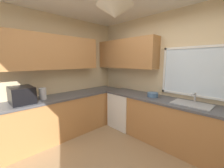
# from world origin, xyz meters

# --- Properties ---
(room_shell) EXTENTS (3.97, 3.43, 2.68)m
(room_shell) POSITION_xyz_m (-0.38, 0.45, 1.76)
(room_shell) COLOR beige
(room_shell) RESTS_ON ground_plane
(counter_run_left) EXTENTS (0.65, 3.04, 0.89)m
(counter_run_left) POSITION_xyz_m (-1.62, 0.00, 0.44)
(counter_run_left) COLOR #AD7542
(counter_run_left) RESTS_ON ground_plane
(counter_run_back) EXTENTS (3.06, 0.65, 0.89)m
(counter_run_back) POSITION_xyz_m (0.21, 1.34, 0.44)
(counter_run_back) COLOR #AD7542
(counter_run_back) RESTS_ON ground_plane
(dishwasher) EXTENTS (0.60, 0.60, 0.84)m
(dishwasher) POSITION_xyz_m (-0.96, 1.31, 0.42)
(dishwasher) COLOR white
(dishwasher) RESTS_ON ground_plane
(microwave) EXTENTS (0.48, 0.36, 0.29)m
(microwave) POSITION_xyz_m (-1.62, -0.72, 1.03)
(microwave) COLOR black
(microwave) RESTS_ON counter_run_left
(kettle) EXTENTS (0.13, 0.13, 0.23)m
(kettle) POSITION_xyz_m (-1.60, -0.37, 1.00)
(kettle) COLOR #B7B7BC
(kettle) RESTS_ON counter_run_left
(sink_assembly) EXTENTS (0.61, 0.40, 0.19)m
(sink_assembly) POSITION_xyz_m (0.53, 1.35, 0.90)
(sink_assembly) COLOR #9EA0A5
(sink_assembly) RESTS_ON counter_run_back
(bowl) EXTENTS (0.22, 0.22, 0.09)m
(bowl) POSITION_xyz_m (-0.21, 1.34, 0.93)
(bowl) COLOR #4C7099
(bowl) RESTS_ON counter_run_back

